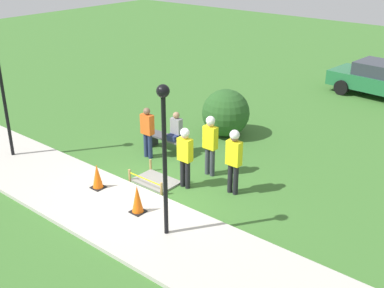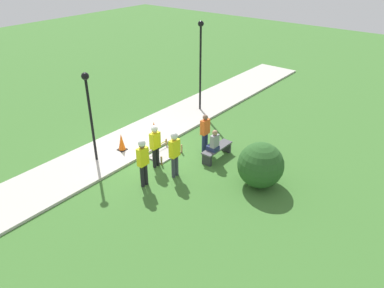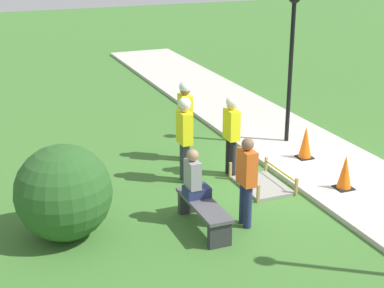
{
  "view_description": "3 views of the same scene",
  "coord_description": "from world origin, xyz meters",
  "px_view_note": "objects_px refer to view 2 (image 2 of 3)",
  "views": [
    {
      "loc": [
        8.18,
        -8.01,
        6.41
      ],
      "look_at": [
        -0.0,
        1.86,
        0.82
      ],
      "focal_mm": 45.0,
      "sensor_mm": 36.0,
      "label": 1
    },
    {
      "loc": [
        9.39,
        9.68,
        7.67
      ],
      "look_at": [
        -0.55,
        1.79,
        0.8
      ],
      "focal_mm": 35.0,
      "sensor_mm": 36.0,
      "label": 2
    },
    {
      "loc": [
        -9.85,
        6.01,
        4.92
      ],
      "look_at": [
        0.21,
        1.92,
        0.96
      ],
      "focal_mm": 55.0,
      "sensor_mm": 36.0,
      "label": 3
    }
  ],
  "objects_px": {
    "park_bench": "(217,150)",
    "worker_assistant": "(155,142)",
    "worker_trainee": "(175,150)",
    "lamppost_far": "(201,54)",
    "traffic_cone_near_patch": "(154,129)",
    "bystander_in_orange_shirt": "(205,131)",
    "traffic_cone_far_patch": "(122,142)",
    "person_seated_on_bench": "(214,143)",
    "worker_supervisor": "(143,159)",
    "lamppost_near": "(89,104)"
  },
  "relations": [
    {
      "from": "traffic_cone_far_patch",
      "to": "worker_assistant",
      "type": "xyz_separation_m",
      "value": [
        -0.05,
        1.87,
        0.58
      ]
    },
    {
      "from": "park_bench",
      "to": "bystander_in_orange_shirt",
      "type": "distance_m",
      "value": 0.95
    },
    {
      "from": "bystander_in_orange_shirt",
      "to": "person_seated_on_bench",
      "type": "bearing_deg",
      "value": 59.12
    },
    {
      "from": "traffic_cone_near_patch",
      "to": "worker_assistant",
      "type": "xyz_separation_m",
      "value": [
        1.67,
        1.68,
        0.6
      ]
    },
    {
      "from": "traffic_cone_near_patch",
      "to": "traffic_cone_far_patch",
      "type": "bearing_deg",
      "value": -6.25
    },
    {
      "from": "worker_supervisor",
      "to": "bystander_in_orange_shirt",
      "type": "height_order",
      "value": "worker_supervisor"
    },
    {
      "from": "worker_supervisor",
      "to": "lamppost_far",
      "type": "relative_size",
      "value": 0.42
    },
    {
      "from": "lamppost_far",
      "to": "worker_assistant",
      "type": "bearing_deg",
      "value": 20.17
    },
    {
      "from": "traffic_cone_near_patch",
      "to": "person_seated_on_bench",
      "type": "height_order",
      "value": "person_seated_on_bench"
    },
    {
      "from": "person_seated_on_bench",
      "to": "worker_assistant",
      "type": "height_order",
      "value": "worker_assistant"
    },
    {
      "from": "lamppost_far",
      "to": "worker_trainee",
      "type": "bearing_deg",
      "value": 28.82
    },
    {
      "from": "park_bench",
      "to": "lamppost_near",
      "type": "distance_m",
      "value": 5.23
    },
    {
      "from": "traffic_cone_near_patch",
      "to": "worker_assistant",
      "type": "height_order",
      "value": "worker_assistant"
    },
    {
      "from": "lamppost_near",
      "to": "lamppost_far",
      "type": "relative_size",
      "value": 0.81
    },
    {
      "from": "traffic_cone_far_patch",
      "to": "person_seated_on_bench",
      "type": "height_order",
      "value": "person_seated_on_bench"
    },
    {
      "from": "worker_supervisor",
      "to": "bystander_in_orange_shirt",
      "type": "xyz_separation_m",
      "value": [
        -3.35,
        0.18,
        -0.18
      ]
    },
    {
      "from": "traffic_cone_near_patch",
      "to": "worker_trainee",
      "type": "bearing_deg",
      "value": 57.28
    },
    {
      "from": "park_bench",
      "to": "worker_trainee",
      "type": "bearing_deg",
      "value": -12.5
    },
    {
      "from": "worker_assistant",
      "to": "lamppost_near",
      "type": "relative_size",
      "value": 0.49
    },
    {
      "from": "traffic_cone_near_patch",
      "to": "bystander_in_orange_shirt",
      "type": "height_order",
      "value": "bystander_in_orange_shirt"
    },
    {
      "from": "traffic_cone_near_patch",
      "to": "lamppost_far",
      "type": "distance_m",
      "value": 4.48
    },
    {
      "from": "worker_trainee",
      "to": "traffic_cone_near_patch",
      "type": "bearing_deg",
      "value": -122.72
    },
    {
      "from": "traffic_cone_near_patch",
      "to": "bystander_in_orange_shirt",
      "type": "relative_size",
      "value": 0.42
    },
    {
      "from": "traffic_cone_near_patch",
      "to": "park_bench",
      "type": "xyz_separation_m",
      "value": [
        -0.31,
        3.16,
        -0.1
      ]
    },
    {
      "from": "person_seated_on_bench",
      "to": "lamppost_near",
      "type": "xyz_separation_m",
      "value": [
        2.89,
        -3.61,
        1.61
      ]
    },
    {
      "from": "worker_supervisor",
      "to": "person_seated_on_bench",
      "type": "bearing_deg",
      "value": 161.47
    },
    {
      "from": "traffic_cone_near_patch",
      "to": "park_bench",
      "type": "bearing_deg",
      "value": 95.59
    },
    {
      "from": "traffic_cone_far_patch",
      "to": "person_seated_on_bench",
      "type": "bearing_deg",
      "value": 117.03
    },
    {
      "from": "park_bench",
      "to": "person_seated_on_bench",
      "type": "distance_m",
      "value": 0.59
    },
    {
      "from": "park_bench",
      "to": "person_seated_on_bench",
      "type": "bearing_deg",
      "value": 9.45
    },
    {
      "from": "traffic_cone_near_patch",
      "to": "worker_assistant",
      "type": "bearing_deg",
      "value": 45.2
    },
    {
      "from": "worker_supervisor",
      "to": "worker_assistant",
      "type": "height_order",
      "value": "worker_supervisor"
    },
    {
      "from": "bystander_in_orange_shirt",
      "to": "lamppost_far",
      "type": "bearing_deg",
      "value": -139.95
    },
    {
      "from": "traffic_cone_near_patch",
      "to": "worker_supervisor",
      "type": "bearing_deg",
      "value": 37.98
    },
    {
      "from": "park_bench",
      "to": "lamppost_far",
      "type": "bearing_deg",
      "value": -134.59
    },
    {
      "from": "traffic_cone_near_patch",
      "to": "lamppost_far",
      "type": "xyz_separation_m",
      "value": [
        -3.71,
        -0.29,
        2.49
      ]
    },
    {
      "from": "worker_assistant",
      "to": "bystander_in_orange_shirt",
      "type": "xyz_separation_m",
      "value": [
        -2.15,
        0.74,
        -0.12
      ]
    },
    {
      "from": "person_seated_on_bench",
      "to": "lamppost_far",
      "type": "bearing_deg",
      "value": -136.61
    },
    {
      "from": "traffic_cone_far_patch",
      "to": "bystander_in_orange_shirt",
      "type": "relative_size",
      "value": 0.45
    },
    {
      "from": "person_seated_on_bench",
      "to": "worker_supervisor",
      "type": "bearing_deg",
      "value": -18.53
    },
    {
      "from": "worker_trainee",
      "to": "lamppost_far",
      "type": "bearing_deg",
      "value": -151.18
    },
    {
      "from": "traffic_cone_far_patch",
      "to": "worker_assistant",
      "type": "relative_size",
      "value": 0.42
    },
    {
      "from": "park_bench",
      "to": "worker_supervisor",
      "type": "distance_m",
      "value": 3.4
    },
    {
      "from": "traffic_cone_far_patch",
      "to": "lamppost_far",
      "type": "distance_m",
      "value": 5.97
    },
    {
      "from": "lamppost_near",
      "to": "lamppost_far",
      "type": "xyz_separation_m",
      "value": [
        -6.59,
        0.11,
        0.48
      ]
    },
    {
      "from": "traffic_cone_near_patch",
      "to": "traffic_cone_far_patch",
      "type": "height_order",
      "value": "traffic_cone_far_patch"
    },
    {
      "from": "worker_assistant",
      "to": "lamppost_far",
      "type": "bearing_deg",
      "value": -159.83
    },
    {
      "from": "park_bench",
      "to": "worker_trainee",
      "type": "height_order",
      "value": "worker_trainee"
    },
    {
      "from": "traffic_cone_far_patch",
      "to": "bystander_in_orange_shirt",
      "type": "xyz_separation_m",
      "value": [
        -2.2,
        2.62,
        0.46
      ]
    },
    {
      "from": "park_bench",
      "to": "worker_assistant",
      "type": "height_order",
      "value": "worker_assistant"
    }
  ]
}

